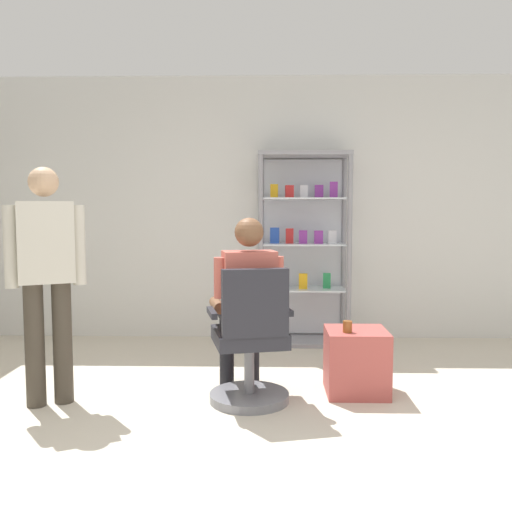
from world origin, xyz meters
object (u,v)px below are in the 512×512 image
(office_chair, at_px, (251,348))
(tea_glass, at_px, (347,327))
(seated_shopkeeper, at_px, (246,299))
(display_cabinet_main, at_px, (303,247))
(standing_customer, at_px, (46,270))
(storage_crate, at_px, (356,361))

(office_chair, xyz_separation_m, tea_glass, (0.69, 0.16, 0.12))
(office_chair, xyz_separation_m, seated_shopkeeper, (-0.04, 0.16, 0.32))
(display_cabinet_main, height_order, tea_glass, display_cabinet_main)
(seated_shopkeeper, xyz_separation_m, standing_customer, (-1.35, -0.19, 0.22))
(storage_crate, height_order, standing_customer, standing_customer)
(display_cabinet_main, height_order, seated_shopkeeper, display_cabinet_main)
(display_cabinet_main, distance_m, storage_crate, 1.75)
(seated_shopkeeper, bearing_deg, office_chair, -77.12)
(display_cabinet_main, xyz_separation_m, tea_glass, (0.22, -1.65, -0.45))
(standing_customer, bearing_deg, office_chair, 1.35)
(office_chair, height_order, seated_shopkeeper, seated_shopkeeper)
(standing_customer, bearing_deg, tea_glass, 5.35)
(tea_glass, bearing_deg, display_cabinet_main, 97.50)
(seated_shopkeeper, distance_m, storage_crate, 0.94)
(tea_glass, height_order, standing_customer, standing_customer)
(office_chair, bearing_deg, display_cabinet_main, 75.46)
(seated_shopkeeper, relative_size, tea_glass, 15.47)
(tea_glass, bearing_deg, seated_shopkeeper, -179.83)
(seated_shopkeeper, relative_size, storage_crate, 2.74)
(seated_shopkeeper, distance_m, standing_customer, 1.38)
(display_cabinet_main, xyz_separation_m, seated_shopkeeper, (-0.50, -1.65, -0.25))
(display_cabinet_main, distance_m, office_chair, 1.95)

